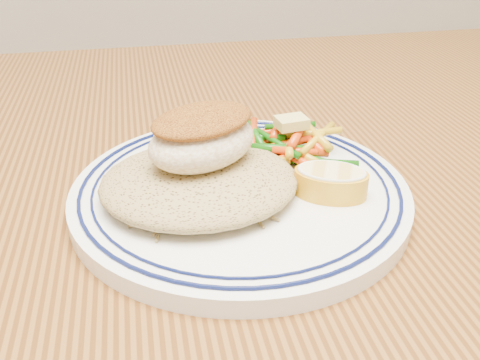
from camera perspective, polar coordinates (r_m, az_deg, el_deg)
The scene contains 7 objects.
dining_table at distance 0.54m, azimuth 3.03°, elevation -8.36°, with size 1.50×0.90×0.75m.
plate at distance 0.44m, azimuth 0.00°, elevation -1.20°, with size 0.27×0.27×0.02m.
rice_pilaf at distance 0.42m, azimuth -4.36°, elevation 0.20°, with size 0.16×0.14×0.03m, color olive.
fish_fillet at distance 0.41m, azimuth -4.05°, elevation 4.68°, with size 0.11×0.10×0.05m.
vegetable_pile at distance 0.47m, azimuth 4.87°, elevation 3.86°, with size 0.11×0.10×0.03m.
butter_pat at distance 0.47m, azimuth 5.51°, elevation 6.14°, with size 0.03×0.02×0.01m, color #DECE6C.
lemon_wedge at distance 0.42m, azimuth 9.67°, elevation -0.09°, with size 0.07×0.07×0.02m.
Camera 1 is at (-0.11, -0.41, 0.98)m, focal length 40.00 mm.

